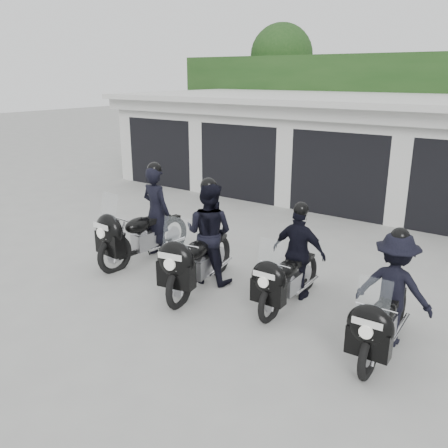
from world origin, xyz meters
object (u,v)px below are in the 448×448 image
Objects in this scene: police_bike_c at (294,260)px; police_bike_a at (145,222)px; police_bike_d at (390,298)px; police_bike_b at (204,241)px.

police_bike_a is at bearing -179.62° from police_bike_c.
police_bike_a is at bearing 173.49° from police_bike_d.
police_bike_c is 0.99× the size of police_bike_d.
police_bike_a reaches higher than police_bike_d.
police_bike_b is 1.14× the size of police_bike_c.
police_bike_b is 3.26m from police_bike_d.
police_bike_b reaches higher than police_bike_d.
police_bike_a is at bearing 160.55° from police_bike_b.
police_bike_d is (3.26, -0.14, -0.09)m from police_bike_b.
police_bike_a is 1.16× the size of police_bike_d.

